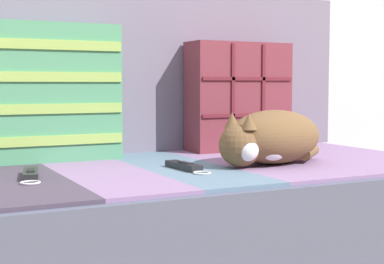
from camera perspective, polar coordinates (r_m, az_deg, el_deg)
couch at (r=1.79m, az=-1.85°, el=-10.12°), size 1.73×0.92×0.43m
sofa_backrest at (r=2.09m, az=-6.40°, el=5.98°), size 1.69×0.14×0.57m
throw_pillow_quilted at (r=2.12m, az=4.52°, el=3.44°), size 0.38×0.14×0.38m
throw_pillow_striped at (r=1.86m, az=-13.83°, el=3.74°), size 0.44×0.14×0.42m
sleeping_cat at (r=1.74m, az=7.52°, el=-0.63°), size 0.39×0.28×0.16m
game_remote_near at (r=1.54m, az=-15.37°, el=-3.99°), size 0.08×0.20×0.02m
game_remote_far at (r=1.63m, az=-0.69°, el=-3.36°), size 0.06×0.20×0.02m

